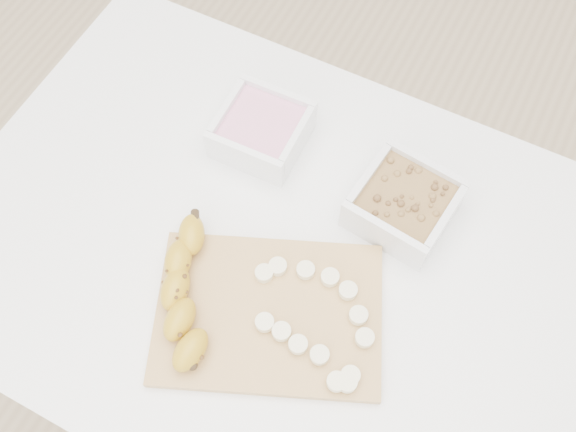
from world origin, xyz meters
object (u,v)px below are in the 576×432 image
at_px(table, 280,275).
at_px(bowl_yogurt, 262,130).
at_px(cutting_board, 269,314).
at_px(bowl_granola, 404,204).
at_px(banana, 185,294).

bearing_deg(table, bowl_yogurt, 125.09).
distance_m(table, bowl_yogurt, 0.23).
bearing_deg(cutting_board, table, 109.47).
distance_m(bowl_granola, cutting_board, 0.25).
height_order(bowl_yogurt, banana, bowl_yogurt).
bearing_deg(bowl_granola, banana, -128.64).
bearing_deg(bowl_granola, table, -134.60).
distance_m(bowl_granola, banana, 0.34).
relative_size(bowl_yogurt, bowl_granola, 0.88).
distance_m(table, cutting_board, 0.14).
xyz_separation_m(bowl_yogurt, banana, (0.04, -0.29, 0.00)).
bearing_deg(banana, cutting_board, -1.53).
bearing_deg(bowl_granola, bowl_yogurt, 175.05).
xyz_separation_m(table, bowl_yogurt, (-0.11, 0.16, 0.13)).
height_order(cutting_board, banana, banana).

